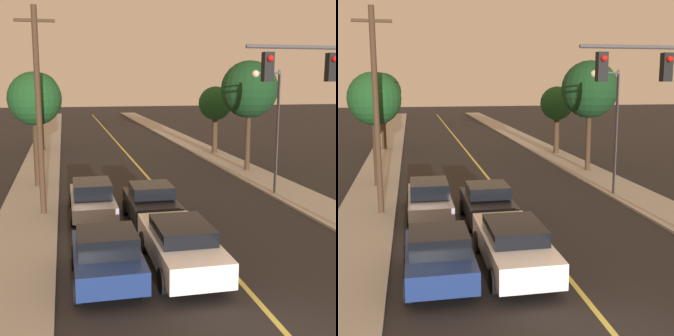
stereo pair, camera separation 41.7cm
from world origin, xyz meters
The scene contains 13 objects.
road_surface centered at (0.00, 36.00, 0.01)m, with size 10.38×80.00×0.01m.
sidewalk_left centered at (-6.44, 36.00, 0.06)m, with size 2.50×80.00×0.12m.
sidewalk_right centered at (6.44, 36.00, 0.06)m, with size 2.50×80.00×0.12m.
car_near_lane_front centered at (-1.45, 4.65, 0.82)m, with size 1.95×5.15×1.53m.
car_near_lane_second centered at (-1.45, 9.67, 0.82)m, with size 1.96×3.94×1.61m.
car_outer_lane_front centered at (-3.74, 4.16, 0.81)m, with size 1.99×3.87×1.57m.
car_outer_lane_second centered at (-3.74, 11.17, 0.77)m, with size 1.91×4.87×1.53m.
streetlamp_right centered at (5.18, 12.89, 4.10)m, with size 1.49×0.36×6.13m.
utility_pole_left centered at (-5.79, 11.55, 4.57)m, with size 1.60×0.24×8.57m.
tree_left_near centered at (-6.26, 17.21, 4.72)m, with size 2.83×2.83×6.09m.
tree_left_far centered at (-6.67, 31.47, 4.81)m, with size 3.10×3.10×6.29m.
tree_right_near centered at (6.79, 26.55, 3.94)m, with size 2.61×2.61×5.20m.
tree_right_far centered at (6.55, 19.12, 5.18)m, with size 3.55×3.55×6.86m.
Camera 1 is at (-4.77, -8.55, 5.69)m, focal length 50.00 mm.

